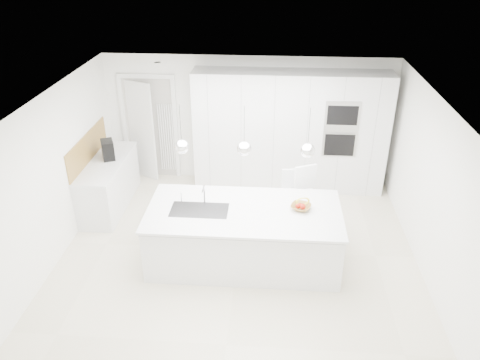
# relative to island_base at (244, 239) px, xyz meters

# --- Properties ---
(floor) EXTENTS (5.50, 5.50, 0.00)m
(floor) POSITION_rel_island_base_xyz_m (-0.10, 0.30, -0.43)
(floor) COLOR beige
(floor) RESTS_ON ground
(wall_back) EXTENTS (5.50, 0.00, 5.50)m
(wall_back) POSITION_rel_island_base_xyz_m (-0.10, 2.80, 0.82)
(wall_back) COLOR white
(wall_back) RESTS_ON ground
(wall_left) EXTENTS (0.00, 5.00, 5.00)m
(wall_left) POSITION_rel_island_base_xyz_m (-2.85, 0.30, 0.82)
(wall_left) COLOR white
(wall_left) RESTS_ON ground
(ceiling) EXTENTS (5.50, 5.50, 0.00)m
(ceiling) POSITION_rel_island_base_xyz_m (-0.10, 0.30, 2.07)
(ceiling) COLOR white
(ceiling) RESTS_ON wall_back
(tall_cabinets) EXTENTS (3.60, 0.60, 2.30)m
(tall_cabinets) POSITION_rel_island_base_xyz_m (0.70, 2.50, 0.72)
(tall_cabinets) COLOR silver
(tall_cabinets) RESTS_ON floor
(oven_stack) EXTENTS (0.62, 0.04, 1.05)m
(oven_stack) POSITION_rel_island_base_xyz_m (1.60, 2.19, 0.92)
(oven_stack) COLOR #A5A5A8
(oven_stack) RESTS_ON tall_cabinets
(doorway_frame) EXTENTS (1.11, 0.08, 2.13)m
(doorway_frame) POSITION_rel_island_base_xyz_m (-2.05, 2.77, 0.59)
(doorway_frame) COLOR white
(doorway_frame) RESTS_ON floor
(hallway_door) EXTENTS (0.76, 0.38, 2.00)m
(hallway_door) POSITION_rel_island_base_xyz_m (-2.30, 2.72, 0.57)
(hallway_door) COLOR white
(hallway_door) RESTS_ON floor
(radiator) EXTENTS (0.32, 0.04, 1.40)m
(radiator) POSITION_rel_island_base_xyz_m (-1.73, 2.76, 0.42)
(radiator) COLOR white
(radiator) RESTS_ON floor
(left_base_cabinets) EXTENTS (0.60, 1.80, 0.86)m
(left_base_cabinets) POSITION_rel_island_base_xyz_m (-2.55, 1.50, 0.00)
(left_base_cabinets) COLOR silver
(left_base_cabinets) RESTS_ON floor
(left_worktop) EXTENTS (0.62, 1.82, 0.04)m
(left_worktop) POSITION_rel_island_base_xyz_m (-2.55, 1.50, 0.45)
(left_worktop) COLOR white
(left_worktop) RESTS_ON left_base_cabinets
(oak_backsplash) EXTENTS (0.02, 1.80, 0.50)m
(oak_backsplash) POSITION_rel_island_base_xyz_m (-2.84, 1.50, 0.72)
(oak_backsplash) COLOR #A47F42
(oak_backsplash) RESTS_ON wall_left
(island_base) EXTENTS (2.80, 1.20, 0.86)m
(island_base) POSITION_rel_island_base_xyz_m (0.00, 0.00, 0.00)
(island_base) COLOR silver
(island_base) RESTS_ON floor
(island_worktop) EXTENTS (2.84, 1.40, 0.04)m
(island_worktop) POSITION_rel_island_base_xyz_m (0.00, 0.05, 0.45)
(island_worktop) COLOR white
(island_worktop) RESTS_ON island_base
(island_sink) EXTENTS (0.84, 0.44, 0.18)m
(island_sink) POSITION_rel_island_base_xyz_m (-0.65, -0.00, 0.39)
(island_sink) COLOR #3F3F42
(island_sink) RESTS_ON island_worktop
(island_tap) EXTENTS (0.02, 0.02, 0.30)m
(island_tap) POSITION_rel_island_base_xyz_m (-0.60, 0.20, 0.62)
(island_tap) COLOR white
(island_tap) RESTS_ON island_worktop
(pendant_left) EXTENTS (0.20, 0.20, 0.20)m
(pendant_left) POSITION_rel_island_base_xyz_m (-0.85, -0.00, 1.47)
(pendant_left) COLOR white
(pendant_left) RESTS_ON ceiling
(pendant_mid) EXTENTS (0.20, 0.20, 0.20)m
(pendant_mid) POSITION_rel_island_base_xyz_m (-0.00, -0.00, 1.47)
(pendant_mid) COLOR white
(pendant_mid) RESTS_ON ceiling
(pendant_right) EXTENTS (0.20, 0.20, 0.20)m
(pendant_right) POSITION_rel_island_base_xyz_m (0.85, -0.00, 1.47)
(pendant_right) COLOR white
(pendant_right) RESTS_ON ceiling
(fruit_bowl) EXTENTS (0.37, 0.37, 0.07)m
(fruit_bowl) POSITION_rel_island_base_xyz_m (0.82, 0.13, 0.51)
(fruit_bowl) COLOR #A47F42
(fruit_bowl) RESTS_ON island_worktop
(espresso_machine) EXTENTS (0.31, 0.37, 0.34)m
(espresso_machine) POSITION_rel_island_base_xyz_m (-2.53, 1.63, 0.64)
(espresso_machine) COLOR black
(espresso_machine) RESTS_ON left_worktop
(bar_stool_left) EXTENTS (0.41, 0.52, 1.04)m
(bar_stool_left) POSITION_rel_island_base_xyz_m (0.71, 1.00, 0.09)
(bar_stool_left) COLOR white
(bar_stool_left) RESTS_ON floor
(bar_stool_right) EXTENTS (0.59, 0.67, 1.20)m
(bar_stool_right) POSITION_rel_island_base_xyz_m (0.93, 0.79, 0.17)
(bar_stool_right) COLOR white
(bar_stool_right) RESTS_ON floor
(apple_a) EXTENTS (0.09, 0.09, 0.09)m
(apple_a) POSITION_rel_island_base_xyz_m (0.85, 0.09, 0.54)
(apple_a) COLOR #AA1B0D
(apple_a) RESTS_ON fruit_bowl
(apple_b) EXTENTS (0.08, 0.08, 0.08)m
(apple_b) POSITION_rel_island_base_xyz_m (0.78, 0.11, 0.54)
(apple_b) COLOR #AA1B0D
(apple_b) RESTS_ON fruit_bowl
(apple_c) EXTENTS (0.08, 0.08, 0.08)m
(apple_c) POSITION_rel_island_base_xyz_m (0.81, 0.12, 0.54)
(apple_c) COLOR #AA1B0D
(apple_c) RESTS_ON fruit_bowl
(banana_bunch) EXTENTS (0.25, 0.18, 0.22)m
(banana_bunch) POSITION_rel_island_base_xyz_m (0.85, 0.16, 0.59)
(banana_bunch) COLOR yellow
(banana_bunch) RESTS_ON fruit_bowl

